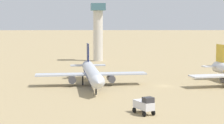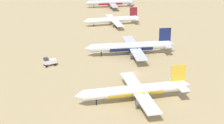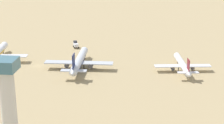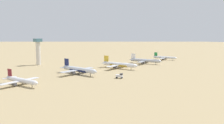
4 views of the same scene
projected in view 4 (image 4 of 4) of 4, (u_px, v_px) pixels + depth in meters
name	position (u px, v px, depth m)	size (l,w,h in m)	color
ground_plane	(99.00, 71.00, 196.61)	(1800.00, 1800.00, 0.00)	tan
parked_jet_1	(21.00, 80.00, 141.49)	(34.27, 27.97, 9.89)	white
parked_jet_2	(79.00, 69.00, 181.08)	(42.31, 34.31, 12.22)	silver
parked_jet_3	(119.00, 65.00, 211.27)	(41.78, 34.05, 12.05)	white
parked_jet_4	(145.00, 60.00, 245.57)	(38.82, 31.83, 11.28)	#B2B7C1
parked_jet_5	(164.00, 57.00, 283.41)	(32.78, 26.82, 9.48)	silver
service_truck	(120.00, 76.00, 164.01)	(5.68, 4.33, 3.90)	silver
control_tower	(38.00, 50.00, 234.59)	(7.20, 7.20, 29.03)	beige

